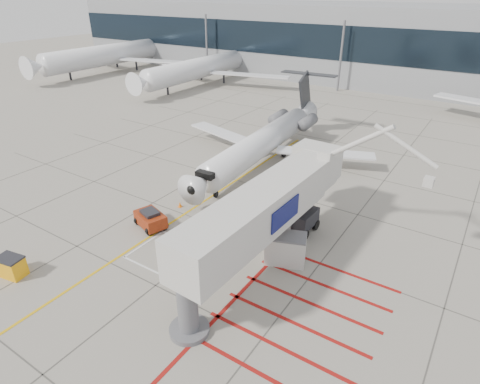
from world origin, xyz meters
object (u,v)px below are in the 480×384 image
Objects in this scene: regional_jet at (252,135)px; jet_bridge at (256,221)px; spill_bin at (11,266)px; pushback_tug at (150,219)px.

regional_jet is 1.51× the size of jet_bridge.
spill_bin is (-13.27, -9.33, -3.19)m from jet_bridge.
jet_bridge reaches higher than spill_bin.
regional_jet reaches higher than spill_bin.
regional_jet is at bearing 124.93° from jet_bridge.
spill_bin is at bearing -142.64° from jet_bridge.
spill_bin is at bearing -104.01° from regional_jet.
pushback_tug is (-0.92, -13.83, -3.09)m from regional_jet.
spill_bin is (-4.32, -23.29, -3.14)m from regional_jet.
pushback_tug is 1.58× the size of spill_bin.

